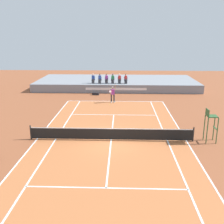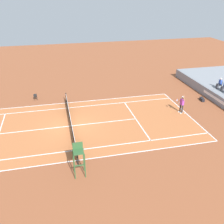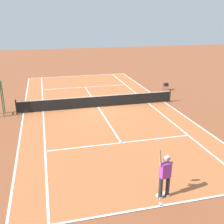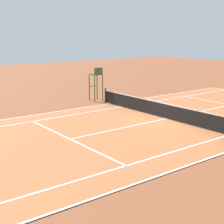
# 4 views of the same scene
# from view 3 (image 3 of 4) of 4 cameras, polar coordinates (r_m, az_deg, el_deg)

# --- Properties ---
(ground_plane) EXTENTS (80.00, 80.00, 0.00)m
(ground_plane) POSITION_cam_3_polar(r_m,az_deg,el_deg) (21.10, -2.88, 0.94)
(ground_plane) COLOR brown
(court) EXTENTS (11.08, 23.88, 0.03)m
(court) POSITION_cam_3_polar(r_m,az_deg,el_deg) (21.09, -2.88, 0.96)
(court) COLOR #B76638
(court) RESTS_ON ground
(net) EXTENTS (11.98, 0.10, 1.07)m
(net) POSITION_cam_3_polar(r_m,az_deg,el_deg) (20.94, -2.90, 2.29)
(net) COLOR black
(net) RESTS_ON ground
(tennis_player) EXTENTS (0.75, 0.72, 2.08)m
(tennis_player) POSITION_cam_3_polar(r_m,az_deg,el_deg) (10.84, 10.92, -12.72)
(tennis_player) COLOR #232328
(tennis_player) RESTS_ON ground
(tennis_ball) EXTENTS (0.07, 0.07, 0.07)m
(tennis_ball) POSITION_cam_3_polar(r_m,az_deg,el_deg) (12.18, 10.05, -14.07)
(tennis_ball) COLOR #D1E533
(tennis_ball) RESTS_ON ground
(ball_hopper) EXTENTS (0.36, 0.36, 0.70)m
(ball_hopper) POSITION_cam_3_polar(r_m,az_deg,el_deg) (26.30, 11.13, 5.64)
(ball_hopper) COLOR black
(ball_hopper) RESTS_ON ground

